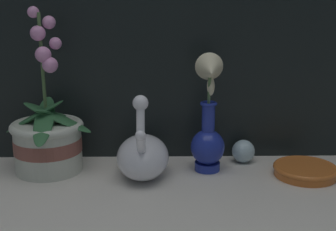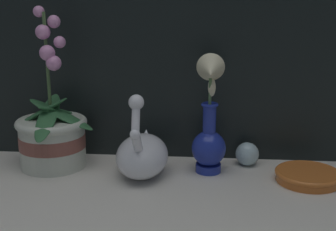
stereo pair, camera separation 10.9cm
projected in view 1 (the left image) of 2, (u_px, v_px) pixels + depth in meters
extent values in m
plane|color=beige|center=(179.00, 194.00, 1.02)|extent=(2.80, 2.80, 0.00)
cylinder|color=beige|center=(48.00, 147.00, 1.13)|extent=(0.16, 0.16, 0.12)
cylinder|color=brown|center=(48.00, 144.00, 1.13)|extent=(0.16, 0.16, 0.03)
torus|color=beige|center=(47.00, 126.00, 1.12)|extent=(0.17, 0.17, 0.02)
cylinder|color=#4C6B3D|center=(43.00, 69.00, 1.08)|extent=(0.01, 0.01, 0.26)
ellipsoid|color=#2D6038|center=(57.00, 117.00, 1.11)|extent=(0.18, 0.08, 0.08)
ellipsoid|color=#2D6038|center=(52.00, 114.00, 1.14)|extent=(0.08, 0.15, 0.06)
ellipsoid|color=#2D6038|center=(34.00, 117.00, 1.12)|extent=(0.15, 0.06, 0.09)
ellipsoid|color=#2D6038|center=(44.00, 120.00, 1.09)|extent=(0.06, 0.20, 0.08)
sphere|color=#DB8EC6|center=(33.00, 12.00, 1.05)|extent=(0.03, 0.03, 0.03)
sphere|color=#DB8EC6|center=(49.00, 22.00, 1.07)|extent=(0.03, 0.03, 0.03)
sphere|color=#DB8EC6|center=(38.00, 33.00, 1.06)|extent=(0.04, 0.04, 0.04)
sphere|color=#DB8EC6|center=(55.00, 43.00, 1.07)|extent=(0.03, 0.03, 0.03)
sphere|color=#DB8EC6|center=(43.00, 55.00, 1.06)|extent=(0.04, 0.04, 0.04)
sphere|color=#DB8EC6|center=(50.00, 65.00, 1.06)|extent=(0.04, 0.04, 0.04)
ellipsoid|color=white|center=(143.00, 157.00, 1.10)|extent=(0.12, 0.18, 0.10)
cone|color=white|center=(144.00, 142.00, 1.16)|extent=(0.06, 0.08, 0.07)
cylinder|color=white|center=(141.00, 144.00, 1.01)|extent=(0.02, 0.06, 0.07)
sphere|color=white|center=(141.00, 135.00, 0.98)|extent=(0.02, 0.02, 0.02)
cylinder|color=white|center=(140.00, 119.00, 0.98)|extent=(0.02, 0.04, 0.07)
sphere|color=white|center=(140.00, 103.00, 0.99)|extent=(0.03, 0.03, 0.03)
cylinder|color=navy|center=(207.00, 166.00, 1.15)|extent=(0.06, 0.06, 0.02)
ellipsoid|color=navy|center=(208.00, 147.00, 1.13)|extent=(0.08, 0.08, 0.09)
cylinder|color=navy|center=(208.00, 118.00, 1.11)|extent=(0.03, 0.03, 0.07)
torus|color=navy|center=(209.00, 104.00, 1.11)|extent=(0.04, 0.04, 0.01)
cylinder|color=#567A47|center=(209.00, 91.00, 1.09)|extent=(0.01, 0.02, 0.07)
cone|color=beige|center=(210.00, 70.00, 1.06)|extent=(0.07, 0.07, 0.07)
ellipsoid|color=beige|center=(211.00, 86.00, 1.09)|extent=(0.02, 0.02, 0.04)
sphere|color=silver|center=(243.00, 151.00, 1.19)|extent=(0.06, 0.06, 0.06)
cylinder|color=#C66628|center=(305.00, 171.00, 1.11)|extent=(0.15, 0.15, 0.02)
torus|color=#C66628|center=(305.00, 168.00, 1.11)|extent=(0.15, 0.15, 0.01)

